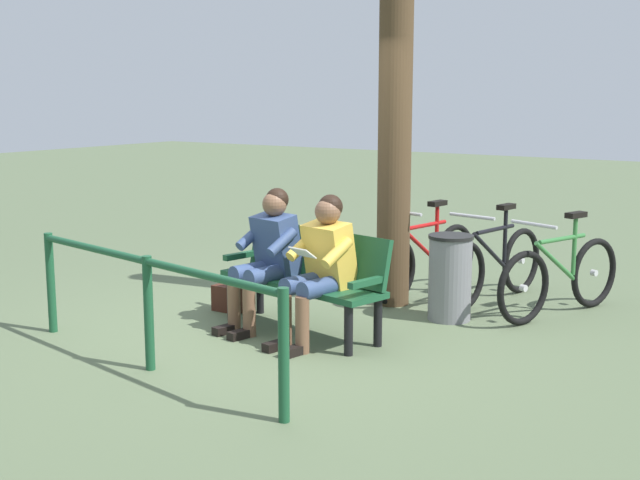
% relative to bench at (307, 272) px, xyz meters
% --- Properties ---
extents(ground_plane, '(40.00, 40.00, 0.00)m').
position_rel_bench_xyz_m(ground_plane, '(0.23, 0.26, -0.51)').
color(ground_plane, '#566647').
extents(bench, '(1.66, 0.79, 0.87)m').
position_rel_bench_xyz_m(bench, '(0.00, 0.00, 0.00)').
color(bench, '#194C2D').
rests_on(bench, ground).
extents(person_reading, '(0.54, 0.82, 1.20)m').
position_rel_bench_xyz_m(person_reading, '(-0.28, 0.23, 0.16)').
color(person_reading, gold).
rests_on(person_reading, ground).
extents(person_companion, '(0.54, 0.82, 1.20)m').
position_rel_bench_xyz_m(person_companion, '(0.34, 0.10, 0.16)').
color(person_companion, '#334772').
rests_on(person_companion, ground).
extents(handbag, '(0.30, 0.14, 0.24)m').
position_rel_bench_xyz_m(handbag, '(0.97, -0.12, -0.39)').
color(handbag, '#3F1E14').
rests_on(handbag, ground).
extents(tree_trunk, '(0.31, 0.31, 3.61)m').
position_rel_bench_xyz_m(tree_trunk, '(-0.16, -1.22, 1.30)').
color(tree_trunk, '#4C3823').
rests_on(tree_trunk, ground).
extents(litter_bin, '(0.40, 0.40, 0.77)m').
position_rel_bench_xyz_m(litter_bin, '(-0.86, -0.99, -0.12)').
color(litter_bin, slate).
rests_on(litter_bin, ground).
extents(bicycle_silver, '(0.67, 1.61, 0.94)m').
position_rel_bench_xyz_m(bicycle_silver, '(-1.63, -1.66, -0.15)').
color(bicycle_silver, black).
rests_on(bicycle_silver, ground).
extents(bicycle_green, '(0.48, 1.67, 0.94)m').
position_rel_bench_xyz_m(bicycle_green, '(-0.93, -1.83, -0.15)').
color(bicycle_green, black).
rests_on(bicycle_green, ground).
extents(bicycle_purple, '(0.48, 1.67, 0.94)m').
position_rel_bench_xyz_m(bicycle_purple, '(-0.27, -1.69, -0.15)').
color(bicycle_purple, black).
rests_on(bicycle_purple, ground).
extents(railing_fence, '(2.87, 0.59, 0.85)m').
position_rel_bench_xyz_m(railing_fence, '(0.38, 1.48, 0.08)').
color(railing_fence, '#194C2D').
rests_on(railing_fence, ground).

